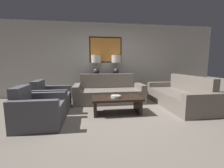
{
  "coord_description": "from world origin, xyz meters",
  "views": [
    {
      "loc": [
        -0.57,
        -3.1,
        1.23
      ],
      "look_at": [
        0.02,
        0.95,
        0.65
      ],
      "focal_mm": 24.0,
      "sensor_mm": 36.0,
      "label": 1
    }
  ],
  "objects_px": {
    "armchair_near_back_wall": "(51,100)",
    "table_lamp_left": "(96,62)",
    "decorative_bowl": "(116,97)",
    "coffee_table": "(117,101)",
    "armchair_near_camera": "(39,111)",
    "console_table": "(106,86)",
    "table_lamp_right": "(116,62)",
    "couch_by_side": "(179,96)",
    "couch_by_back_wall": "(109,93)"
  },
  "relations": [
    {
      "from": "console_table",
      "to": "couch_by_side",
      "type": "distance_m",
      "value": 2.43
    },
    {
      "from": "couch_by_side",
      "to": "armchair_near_camera",
      "type": "distance_m",
      "value": 3.63
    },
    {
      "from": "couch_by_back_wall",
      "to": "couch_by_side",
      "type": "height_order",
      "value": "same"
    },
    {
      "from": "armchair_near_camera",
      "to": "decorative_bowl",
      "type": "bearing_deg",
      "value": 14.98
    },
    {
      "from": "table_lamp_right",
      "to": "armchair_near_back_wall",
      "type": "height_order",
      "value": "table_lamp_right"
    },
    {
      "from": "armchair_near_camera",
      "to": "coffee_table",
      "type": "bearing_deg",
      "value": 16.33
    },
    {
      "from": "couch_by_back_wall",
      "to": "armchair_near_back_wall",
      "type": "distance_m",
      "value": 1.73
    },
    {
      "from": "table_lamp_right",
      "to": "armchair_near_camera",
      "type": "xyz_separation_m",
      "value": [
        -1.95,
        -2.33,
        -0.98
      ]
    },
    {
      "from": "table_lamp_left",
      "to": "decorative_bowl",
      "type": "bearing_deg",
      "value": -78.66
    },
    {
      "from": "coffee_table",
      "to": "table_lamp_left",
      "type": "bearing_deg",
      "value": 102.69
    },
    {
      "from": "table_lamp_left",
      "to": "couch_by_side",
      "type": "bearing_deg",
      "value": -32.76
    },
    {
      "from": "table_lamp_left",
      "to": "armchair_near_back_wall",
      "type": "distance_m",
      "value": 2.08
    },
    {
      "from": "console_table",
      "to": "armchair_near_back_wall",
      "type": "bearing_deg",
      "value": -139.36
    },
    {
      "from": "console_table",
      "to": "armchair_near_back_wall",
      "type": "xyz_separation_m",
      "value": [
        -1.59,
        -1.37,
        -0.12
      ]
    },
    {
      "from": "decorative_bowl",
      "to": "armchair_near_camera",
      "type": "height_order",
      "value": "armchair_near_camera"
    },
    {
      "from": "coffee_table",
      "to": "decorative_bowl",
      "type": "xyz_separation_m",
      "value": [
        -0.04,
        -0.05,
        0.13
      ]
    },
    {
      "from": "table_lamp_left",
      "to": "decorative_bowl",
      "type": "height_order",
      "value": "table_lamp_left"
    },
    {
      "from": "table_lamp_right",
      "to": "armchair_near_camera",
      "type": "height_order",
      "value": "table_lamp_right"
    },
    {
      "from": "coffee_table",
      "to": "armchair_near_camera",
      "type": "relative_size",
      "value": 1.4
    },
    {
      "from": "table_lamp_left",
      "to": "decorative_bowl",
      "type": "distance_m",
      "value": 2.11
    },
    {
      "from": "armchair_near_back_wall",
      "to": "console_table",
      "type": "bearing_deg",
      "value": 40.64
    },
    {
      "from": "decorative_bowl",
      "to": "armchair_near_back_wall",
      "type": "xyz_separation_m",
      "value": [
        -1.61,
        0.53,
        -0.15
      ]
    },
    {
      "from": "coffee_table",
      "to": "armchair_near_back_wall",
      "type": "height_order",
      "value": "armchair_near_back_wall"
    },
    {
      "from": "armchair_near_back_wall",
      "to": "table_lamp_left",
      "type": "bearing_deg",
      "value": 47.96
    },
    {
      "from": "armchair_near_back_wall",
      "to": "couch_by_side",
      "type": "bearing_deg",
      "value": -1.78
    },
    {
      "from": "console_table",
      "to": "table_lamp_right",
      "type": "xyz_separation_m",
      "value": [
        0.36,
        0.0,
        0.86
      ]
    },
    {
      "from": "couch_by_back_wall",
      "to": "decorative_bowl",
      "type": "relative_size",
      "value": 8.98
    },
    {
      "from": "couch_by_back_wall",
      "to": "armchair_near_back_wall",
      "type": "relative_size",
      "value": 2.53
    },
    {
      "from": "coffee_table",
      "to": "decorative_bowl",
      "type": "relative_size",
      "value": 4.96
    },
    {
      "from": "couch_by_side",
      "to": "decorative_bowl",
      "type": "distance_m",
      "value": 1.96
    },
    {
      "from": "table_lamp_right",
      "to": "decorative_bowl",
      "type": "relative_size",
      "value": 2.88
    },
    {
      "from": "console_table",
      "to": "table_lamp_left",
      "type": "distance_m",
      "value": 0.93
    },
    {
      "from": "decorative_bowl",
      "to": "couch_by_side",
      "type": "bearing_deg",
      "value": 12.52
    },
    {
      "from": "armchair_near_back_wall",
      "to": "armchair_near_camera",
      "type": "distance_m",
      "value": 0.97
    },
    {
      "from": "armchair_near_camera",
      "to": "table_lamp_right",
      "type": "bearing_deg",
      "value": 50.08
    },
    {
      "from": "table_lamp_left",
      "to": "armchair_near_camera",
      "type": "distance_m",
      "value": 2.81
    },
    {
      "from": "table_lamp_left",
      "to": "coffee_table",
      "type": "xyz_separation_m",
      "value": [
        0.42,
        -1.85,
        -0.96
      ]
    },
    {
      "from": "couch_by_side",
      "to": "armchair_near_back_wall",
      "type": "xyz_separation_m",
      "value": [
        -3.52,
        0.11,
        0.0
      ]
    },
    {
      "from": "couch_by_back_wall",
      "to": "coffee_table",
      "type": "height_order",
      "value": "couch_by_back_wall"
    },
    {
      "from": "couch_by_back_wall",
      "to": "armchair_near_camera",
      "type": "distance_m",
      "value": 2.28
    },
    {
      "from": "armchair_near_camera",
      "to": "armchair_near_back_wall",
      "type": "bearing_deg",
      "value": 90.0
    },
    {
      "from": "console_table",
      "to": "decorative_bowl",
      "type": "relative_size",
      "value": 5.24
    },
    {
      "from": "couch_by_side",
      "to": "armchair_near_camera",
      "type": "xyz_separation_m",
      "value": [
        -3.52,
        -0.86,
        0.0
      ]
    },
    {
      "from": "couch_by_back_wall",
      "to": "armchair_near_camera",
      "type": "height_order",
      "value": "couch_by_back_wall"
    },
    {
      "from": "console_table",
      "to": "couch_by_side",
      "type": "bearing_deg",
      "value": -37.35
    },
    {
      "from": "table_lamp_right",
      "to": "couch_by_side",
      "type": "distance_m",
      "value": 2.37
    },
    {
      "from": "table_lamp_right",
      "to": "coffee_table",
      "type": "distance_m",
      "value": 2.11
    },
    {
      "from": "console_table",
      "to": "table_lamp_left",
      "type": "bearing_deg",
      "value": 180.0
    },
    {
      "from": "table_lamp_left",
      "to": "armchair_near_back_wall",
      "type": "height_order",
      "value": "table_lamp_left"
    },
    {
      "from": "couch_by_side",
      "to": "decorative_bowl",
      "type": "relative_size",
      "value": 8.98
    }
  ]
}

